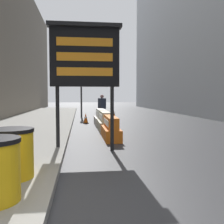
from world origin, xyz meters
TOP-DOWN VIEW (x-y plane):
  - ground_plane at (0.00, 0.00)m, footprint 120.00×120.00m
  - barrel_drum_middle at (-0.75, 1.37)m, footprint 0.76×0.76m
  - message_board at (0.54, 3.99)m, footprint 1.96×0.36m
  - jersey_barrier_orange_near at (1.48, 5.97)m, footprint 0.54×1.88m
  - jersey_barrier_cream at (1.48, 8.32)m, footprint 0.59×1.96m
  - jersey_barrier_white at (1.48, 10.51)m, footprint 0.64×2.00m
  - traffic_cone_near at (0.71, 11.39)m, footprint 0.32×0.32m
  - traffic_cone_mid at (2.56, 13.71)m, footprint 0.41×0.41m
  - traffic_light_near_curb at (0.50, 15.61)m, footprint 0.28×0.44m
  - pedestrian_worker at (1.68, 12.10)m, footprint 0.49×0.46m

SIDE VIEW (x-z plane):
  - ground_plane at x=0.00m, z-range 0.00..0.00m
  - traffic_cone_near at x=0.71m, z-range -0.01..0.57m
  - jersey_barrier_orange_near at x=1.48m, z-range -0.05..0.76m
  - traffic_cone_mid at x=2.56m, z-range -0.01..0.72m
  - jersey_barrier_white at x=1.48m, z-range -0.05..0.79m
  - jersey_barrier_cream at x=1.48m, z-range -0.05..0.79m
  - barrel_drum_middle at x=-0.75m, z-range 0.15..0.98m
  - pedestrian_worker at x=1.68m, z-range 0.14..1.75m
  - traffic_light_near_curb at x=0.50m, z-range 0.79..4.25m
  - message_board at x=0.54m, z-range 0.83..4.27m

